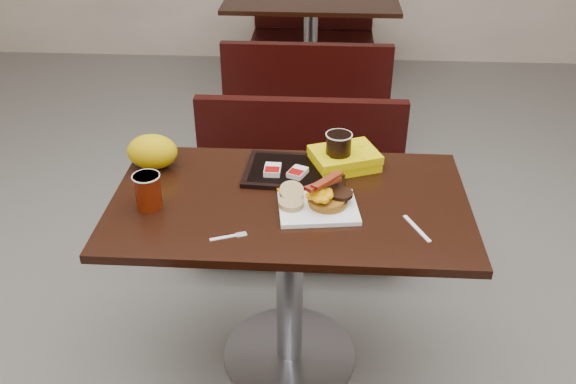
# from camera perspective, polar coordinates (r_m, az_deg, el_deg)

# --- Properties ---
(floor) EXTENTS (6.00, 7.00, 0.01)m
(floor) POSITION_cam_1_polar(r_m,az_deg,el_deg) (2.57, 0.13, -14.92)
(floor) COLOR slate
(floor) RESTS_ON ground
(table_near) EXTENTS (1.20, 0.70, 0.75)m
(table_near) POSITION_cam_1_polar(r_m,az_deg,el_deg) (2.31, 0.15, -8.52)
(table_near) COLOR black
(table_near) RESTS_ON floor
(bench_near_n) EXTENTS (1.00, 0.46, 0.72)m
(bench_near_n) POSITION_cam_1_polar(r_m,az_deg,el_deg) (2.88, 0.95, 0.26)
(bench_near_n) COLOR black
(bench_near_n) RESTS_ON floor
(table_far) EXTENTS (1.20, 0.70, 0.75)m
(table_far) POSITION_cam_1_polar(r_m,az_deg,el_deg) (4.61, 2.07, 12.85)
(table_far) COLOR black
(table_far) RESTS_ON floor
(bench_far_s) EXTENTS (1.00, 0.46, 0.72)m
(bench_far_s) POSITION_cam_1_polar(r_m,az_deg,el_deg) (3.96, 1.76, 9.36)
(bench_far_s) COLOR black
(bench_far_s) RESTS_ON floor
(bench_far_n) EXTENTS (1.00, 0.46, 0.72)m
(bench_far_n) POSITION_cam_1_polar(r_m,az_deg,el_deg) (5.28, 2.29, 15.15)
(bench_far_n) COLOR black
(bench_far_n) RESTS_ON floor
(platter) EXTENTS (0.28, 0.23, 0.02)m
(platter) POSITION_cam_1_polar(r_m,az_deg,el_deg) (2.02, 2.79, -1.51)
(platter) COLOR white
(platter) RESTS_ON table_near
(pancake_stack) EXTENTS (0.16, 0.16, 0.03)m
(pancake_stack) POSITION_cam_1_polar(r_m,az_deg,el_deg) (2.03, 3.70, -0.79)
(pancake_stack) COLOR #8F6517
(pancake_stack) RESTS_ON platter
(sausage_patty) EXTENTS (0.08, 0.08, 0.01)m
(sausage_patty) POSITION_cam_1_polar(r_m,az_deg,el_deg) (2.03, 4.90, -0.16)
(sausage_patty) COLOR black
(sausage_patty) RESTS_ON pancake_stack
(scrambled_eggs) EXTENTS (0.10, 0.10, 0.04)m
(scrambled_eggs) POSITION_cam_1_polar(r_m,az_deg,el_deg) (1.99, 2.89, -0.29)
(scrambled_eggs) COLOR #FFC005
(scrambled_eggs) RESTS_ON pancake_stack
(bacon_strips) EXTENTS (0.15, 0.16, 0.01)m
(bacon_strips) POSITION_cam_1_polar(r_m,az_deg,el_deg) (2.00, 3.27, 0.84)
(bacon_strips) COLOR #4F0508
(bacon_strips) RESTS_ON scrambled_eggs
(muffin_bottom) EXTENTS (0.09, 0.09, 0.02)m
(muffin_bottom) POSITION_cam_1_polar(r_m,az_deg,el_deg) (2.02, 0.30, -1.08)
(muffin_bottom) COLOR tan
(muffin_bottom) RESTS_ON platter
(muffin_top) EXTENTS (0.10, 0.10, 0.05)m
(muffin_top) POSITION_cam_1_polar(r_m,az_deg,el_deg) (2.05, 0.35, 0.02)
(muffin_top) COLOR tan
(muffin_top) RESTS_ON platter
(coffee_cup_near) EXTENTS (0.10, 0.10, 0.12)m
(coffee_cup_near) POSITION_cam_1_polar(r_m,az_deg,el_deg) (2.06, -12.76, 0.06)
(coffee_cup_near) COLOR maroon
(coffee_cup_near) RESTS_ON table_near
(fork) EXTENTS (0.11, 0.06, 0.00)m
(fork) POSITION_cam_1_polar(r_m,az_deg,el_deg) (1.91, -5.99, -4.19)
(fork) COLOR white
(fork) RESTS_ON table_near
(knife) EXTENTS (0.07, 0.14, 0.00)m
(knife) POSITION_cam_1_polar(r_m,az_deg,el_deg) (1.98, 11.76, -3.30)
(knife) COLOR white
(knife) RESTS_ON table_near
(condiment_syrup) EXTENTS (0.05, 0.04, 0.01)m
(condiment_syrup) POSITION_cam_1_polar(r_m,az_deg,el_deg) (2.12, -0.42, 0.14)
(condiment_syrup) COLOR #C16008
(condiment_syrup) RESTS_ON table_near
(condiment_ketchup) EXTENTS (0.05, 0.04, 0.01)m
(condiment_ketchup) POSITION_cam_1_polar(r_m,az_deg,el_deg) (2.16, 0.15, 0.76)
(condiment_ketchup) COLOR #8C0504
(condiment_ketchup) RESTS_ON table_near
(tray) EXTENTS (0.37, 0.27, 0.02)m
(tray) POSITION_cam_1_polar(r_m,az_deg,el_deg) (2.23, 0.67, 1.93)
(tray) COLOR black
(tray) RESTS_ON table_near
(hashbrown_sleeve_left) EXTENTS (0.06, 0.08, 0.02)m
(hashbrown_sleeve_left) POSITION_cam_1_polar(r_m,az_deg,el_deg) (2.20, -1.43, 2.06)
(hashbrown_sleeve_left) COLOR silver
(hashbrown_sleeve_left) RESTS_ON tray
(hashbrown_sleeve_right) EXTENTS (0.08, 0.09, 0.02)m
(hashbrown_sleeve_right) POSITION_cam_1_polar(r_m,az_deg,el_deg) (2.18, 0.89, 1.81)
(hashbrown_sleeve_right) COLOR silver
(hashbrown_sleeve_right) RESTS_ON tray
(coffee_cup_far) EXTENTS (0.09, 0.09, 0.12)m
(coffee_cup_far) POSITION_cam_1_polar(r_m,az_deg,el_deg) (2.23, 4.66, 3.91)
(coffee_cup_far) COLOR black
(coffee_cup_far) RESTS_ON tray
(clamshell) EXTENTS (0.28, 0.25, 0.06)m
(clamshell) POSITION_cam_1_polar(r_m,az_deg,el_deg) (2.27, 5.22, 3.07)
(clamshell) COLOR #DEC403
(clamshell) RESTS_ON table_near
(paper_bag) EXTENTS (0.19, 0.15, 0.13)m
(paper_bag) POSITION_cam_1_polar(r_m,az_deg,el_deg) (2.30, -12.37, 3.65)
(paper_bag) COLOR #DEC907
(paper_bag) RESTS_ON table_near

